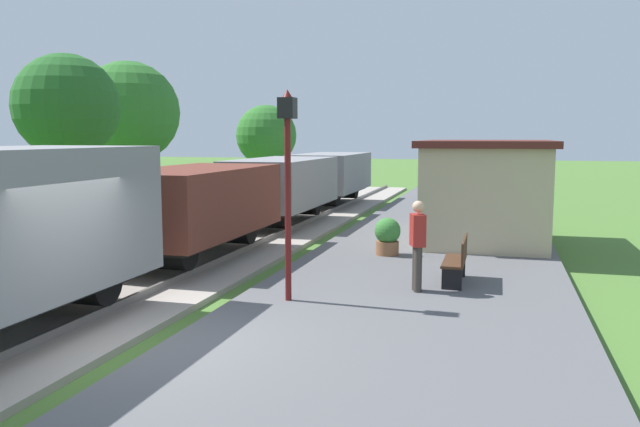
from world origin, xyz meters
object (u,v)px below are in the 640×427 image
object	(u,v)px
tree_field_distant	(266,136)
station_hut	(486,189)
bench_near_hut	(458,260)
tree_field_left	(129,112)
potted_planter	(387,236)
tree_trackside_far	(67,107)
freight_train	(237,195)
person_waiting	(418,242)
lamp_post_near	(288,156)

from	to	relation	value
tree_field_distant	station_hut	bearing A→B (deg)	-48.30
bench_near_hut	tree_field_left	world-z (taller)	tree_field_left
potted_planter	tree_trackside_far	bearing A→B (deg)	170.00
freight_train	bench_near_hut	world-z (taller)	freight_train
freight_train	person_waiting	xyz separation A→B (m)	(5.71, -4.94, -0.30)
freight_train	tree_field_left	xyz separation A→B (m)	(-7.77, 7.02, 2.65)
lamp_post_near	tree_field_left	bearing A→B (deg)	130.59
tree_trackside_far	tree_field_distant	bearing A→B (deg)	84.69
freight_train	potted_planter	world-z (taller)	freight_train
lamp_post_near	tree_field_left	xyz separation A→B (m)	(-11.36, 13.26, 1.33)
tree_field_distant	tree_trackside_far	bearing A→B (deg)	-95.31
person_waiting	bench_near_hut	bearing A→B (deg)	-147.72
freight_train	potted_planter	size ratio (longest dim) A/B	28.38
tree_field_left	lamp_post_near	bearing A→B (deg)	-49.41
person_waiting	potted_planter	size ratio (longest dim) A/B	1.87
potted_planter	tree_trackside_far	xyz separation A→B (m)	(-10.37, 1.83, 3.33)
tree_trackside_far	tree_field_distant	distance (m)	14.24
freight_train	station_hut	bearing A→B (deg)	15.50
potted_planter	lamp_post_near	xyz separation A→B (m)	(-0.96, -4.83, 2.08)
person_waiting	potted_planter	xyz separation A→B (m)	(-1.16, 3.53, -0.46)
freight_train	person_waiting	size ratio (longest dim) A/B	15.20
person_waiting	tree_trackside_far	xyz separation A→B (m)	(-11.53, 5.36, 2.87)
potted_planter	tree_field_distant	xyz separation A→B (m)	(-9.05, 15.98, 2.45)
lamp_post_near	tree_field_left	size ratio (longest dim) A/B	0.59
person_waiting	lamp_post_near	bearing A→B (deg)	12.45
station_hut	potted_planter	size ratio (longest dim) A/B	6.33
bench_near_hut	tree_field_left	size ratio (longest dim) A/B	0.24
freight_train	bench_near_hut	bearing A→B (deg)	-32.39
potted_planter	tree_field_left	world-z (taller)	tree_field_left
lamp_post_near	tree_trackside_far	bearing A→B (deg)	144.73
freight_train	tree_field_left	distance (m)	10.80
bench_near_hut	person_waiting	xyz separation A→B (m)	(-0.70, -0.87, 0.46)
freight_train	tree_field_left	size ratio (longest dim) A/B	4.17
bench_near_hut	tree_field_distant	world-z (taller)	tree_field_distant
potted_planter	person_waiting	bearing A→B (deg)	-71.83
bench_near_hut	tree_field_distant	xyz separation A→B (m)	(-10.91, 18.64, 2.45)
potted_planter	lamp_post_near	distance (m)	5.34
freight_train	station_hut	distance (m)	7.06
potted_planter	tree_field_left	size ratio (longest dim) A/B	0.15
station_hut	bench_near_hut	xyz separation A→B (m)	(-0.39, -5.95, -0.93)
tree_field_left	freight_train	bearing A→B (deg)	-42.13
freight_train	lamp_post_near	xyz separation A→B (m)	(3.59, -6.23, 1.32)
potted_planter	tree_field_distant	distance (m)	18.52
freight_train	lamp_post_near	bearing A→B (deg)	-60.05
freight_train	potted_planter	xyz separation A→B (m)	(4.55, -1.41, -0.76)
potted_planter	lamp_post_near	bearing A→B (deg)	-101.22
bench_near_hut	tree_field_distant	size ratio (longest dim) A/B	0.32
tree_field_left	station_hut	bearing A→B (deg)	-19.43
station_hut	tree_field_distant	bearing A→B (deg)	131.70
freight_train	lamp_post_near	world-z (taller)	lamp_post_near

